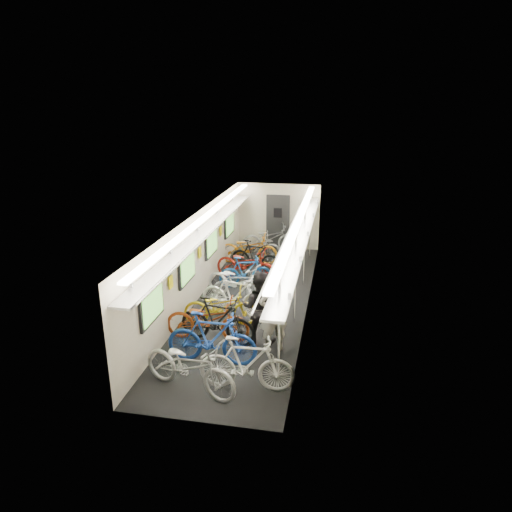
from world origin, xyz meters
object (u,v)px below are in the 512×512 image
at_px(bicycle_0, 190,366).
at_px(passenger_mid, 259,307).
at_px(backpack, 286,280).
at_px(bicycle_1, 212,338).
at_px(passenger_near, 273,313).

height_order(bicycle_0, passenger_mid, passenger_mid).
bearing_deg(bicycle_0, backpack, -8.86).
distance_m(bicycle_0, bicycle_1, 1.02).
xyz_separation_m(bicycle_1, passenger_mid, (0.78, 1.11, 0.26)).
bearing_deg(passenger_near, bicycle_0, 25.15).
bearing_deg(passenger_near, backpack, -127.01).
height_order(bicycle_0, passenger_near, passenger_near).
bearing_deg(passenger_near, bicycle_1, 4.82).
bearing_deg(backpack, bicycle_1, -143.08).
distance_m(bicycle_0, passenger_near, 2.22).
height_order(bicycle_1, passenger_near, passenger_near).
relative_size(bicycle_1, passenger_mid, 1.14).
xyz_separation_m(passenger_near, passenger_mid, (-0.38, 0.34, -0.05)).
bearing_deg(bicycle_1, backpack, -36.70).
xyz_separation_m(passenger_near, backpack, (0.14, 0.95, 0.39)).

